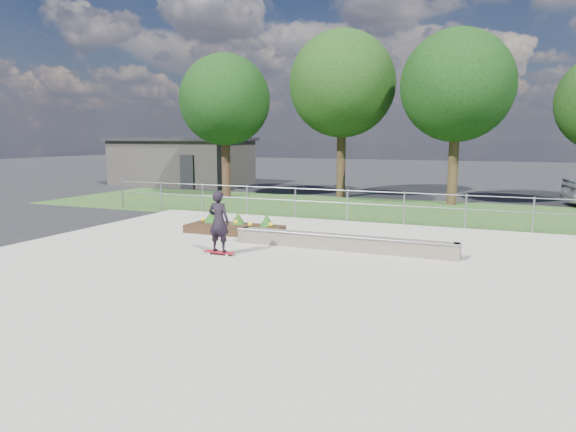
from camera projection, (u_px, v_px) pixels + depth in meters
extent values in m
plane|color=black|center=(254.00, 273.00, 11.50)|extent=(120.00, 120.00, 0.00)
cube|color=#284A1D|center=(370.00, 210.00, 21.54)|extent=(30.00, 8.00, 0.02)
cube|color=#A3A091|center=(254.00, 272.00, 11.50)|extent=(15.00, 15.00, 0.06)
cylinder|color=gray|center=(123.00, 194.00, 22.05)|extent=(0.06, 0.06, 1.20)
cylinder|color=#94989D|center=(161.00, 196.00, 21.29)|extent=(0.06, 0.06, 1.20)
cylinder|color=gray|center=(203.00, 198.00, 20.53)|extent=(0.06, 0.06, 1.20)
cylinder|color=gray|center=(247.00, 201.00, 19.77)|extent=(0.06, 0.06, 1.20)
cylinder|color=gray|center=(295.00, 203.00, 19.02)|extent=(0.06, 0.06, 1.20)
cylinder|color=#96999E|center=(347.00, 206.00, 18.26)|extent=(0.06, 0.06, 1.20)
cylinder|color=gray|center=(404.00, 209.00, 17.50)|extent=(0.06, 0.06, 1.20)
cylinder|color=gray|center=(466.00, 212.00, 16.74)|extent=(0.06, 0.06, 1.20)
cylinder|color=#92959A|center=(533.00, 216.00, 15.99)|extent=(0.06, 0.06, 1.20)
cylinder|color=#94979C|center=(348.00, 191.00, 18.18)|extent=(20.00, 0.04, 0.04)
cylinder|color=gray|center=(347.00, 203.00, 18.24)|extent=(20.00, 0.04, 0.04)
cube|color=#2D2A28|center=(183.00, 163.00, 33.03)|extent=(8.00, 5.00, 2.80)
cube|color=black|center=(182.00, 139.00, 32.80)|extent=(8.40, 5.40, 0.20)
cube|color=black|center=(187.00, 172.00, 30.00)|extent=(0.90, 0.10, 2.00)
cylinder|color=#321D14|center=(226.00, 168.00, 26.18)|extent=(0.44, 0.44, 2.93)
sphere|color=black|center=(225.00, 100.00, 25.66)|extent=(4.55, 4.55, 4.55)
cylinder|color=black|center=(341.00, 164.00, 25.89)|extent=(0.44, 0.44, 3.38)
sphere|color=black|center=(342.00, 84.00, 25.29)|extent=(5.25, 5.25, 5.25)
cylinder|color=#322314|center=(453.00, 170.00, 22.91)|extent=(0.44, 0.44, 3.15)
sphere|color=black|center=(457.00, 86.00, 22.35)|extent=(4.90, 4.90, 4.90)
cube|color=brown|center=(342.00, 242.00, 13.58)|extent=(6.00, 0.40, 0.40)
cylinder|color=gray|center=(340.00, 236.00, 13.37)|extent=(6.00, 0.06, 0.06)
cube|color=brown|center=(244.00, 235.00, 14.68)|extent=(0.15, 0.42, 0.40)
cube|color=#665B4B|center=(456.00, 252.00, 12.49)|extent=(0.15, 0.42, 0.40)
cube|color=black|center=(234.00, 229.00, 15.99)|extent=(3.00, 1.20, 0.25)
sphere|color=yellow|center=(203.00, 220.00, 16.51)|extent=(0.14, 0.14, 0.14)
sphere|color=gold|center=(216.00, 222.00, 16.10)|extent=(0.14, 0.14, 0.14)
sphere|color=yellow|center=(236.00, 222.00, 16.05)|extent=(0.14, 0.14, 0.14)
sphere|color=yellow|center=(250.00, 224.00, 15.64)|extent=(0.14, 0.14, 0.14)
sphere|color=yellow|center=(271.00, 225.00, 15.60)|extent=(0.14, 0.14, 0.14)
cone|color=#164914|center=(211.00, 216.00, 16.55)|extent=(0.44, 0.44, 0.36)
cone|color=#1C4513|center=(238.00, 218.00, 16.17)|extent=(0.44, 0.44, 0.36)
cone|color=#174B15|center=(267.00, 220.00, 15.79)|extent=(0.44, 0.44, 0.36)
cylinder|color=white|center=(209.00, 254.00, 13.06)|extent=(0.05, 0.03, 0.05)
cylinder|color=white|center=(212.00, 252.00, 13.23)|extent=(0.05, 0.03, 0.05)
cylinder|color=white|center=(227.00, 255.00, 12.87)|extent=(0.05, 0.03, 0.05)
cylinder|color=white|center=(230.00, 254.00, 13.03)|extent=(0.05, 0.03, 0.05)
cylinder|color=#A9A8AE|center=(211.00, 252.00, 13.14)|extent=(0.02, 0.18, 0.02)
cylinder|color=gray|center=(228.00, 254.00, 12.95)|extent=(0.02, 0.18, 0.02)
cube|color=maroon|center=(219.00, 252.00, 13.04)|extent=(0.80, 0.21, 0.02)
imported|color=black|center=(219.00, 221.00, 12.92)|extent=(0.57, 0.38, 1.56)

